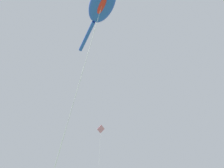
# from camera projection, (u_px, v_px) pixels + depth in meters

# --- Properties ---
(big_show_kite) EXTENTS (5.33, 7.22, 20.46)m
(big_show_kite) POSITION_uv_depth(u_px,v_px,m) (101.00, 6.00, 17.13)
(big_show_kite) COLOR blue
(big_show_kite) RESTS_ON ground
(small_kite_triangle_green) EXTENTS (2.56, 1.77, 19.96)m
(small_kite_triangle_green) POSITION_uv_depth(u_px,v_px,m) (101.00, 133.00, 29.29)
(small_kite_triangle_green) COLOR pink
(small_kite_triangle_green) RESTS_ON ground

